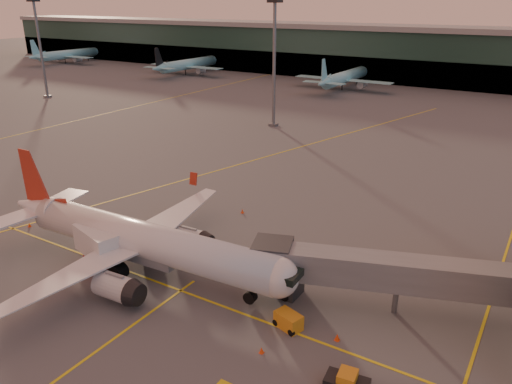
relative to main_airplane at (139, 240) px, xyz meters
The scene contains 15 objects.
ground 6.80m from the main_airplane, 83.24° to the right, with size 600.00×600.00×0.00m, color #4C4F54.
taxi_markings 39.36m from the main_airplane, 99.73° to the left, with size 100.12×173.00×0.01m.
terminal 136.05m from the main_airplane, 89.71° to the left, with size 400.00×20.00×17.60m.
mast_west_far 106.11m from the main_airplane, 147.84° to the left, with size 2.40×2.40×25.60m.
mast_west_near 64.21m from the main_airplane, 107.79° to the left, with size 2.40×2.40×25.60m.
distant_aircraft_row 114.03m from the main_airplane, 100.26° to the left, with size 290.00×34.00×13.00m.
main_airplane is the anchor object (origin of this frame).
jet_bridge 25.91m from the main_airplane, 15.28° to the left, with size 25.76×11.46×5.40m.
catering_truck 4.34m from the main_airplane, 152.59° to the right, with size 6.09×3.85×4.38m.
gpu_cart 17.16m from the main_airplane, ahead, with size 2.63×2.01×1.36m.
pushback_tug 24.40m from the main_airplane, 11.17° to the right, with size 3.21×2.00×1.56m.
cone_nose 21.27m from the main_airplane, ahead, with size 0.46×0.46×0.58m.
cone_tail 19.07m from the main_airplane, behind, with size 0.40×0.40×0.50m.
cone_wing_left 17.70m from the main_airplane, 87.79° to the left, with size 0.41×0.41×0.52m.
cone_fwd 17.54m from the main_airplane, 14.74° to the right, with size 0.40×0.40×0.51m.
Camera 1 is at (32.13, -25.47, 25.54)m, focal length 35.00 mm.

